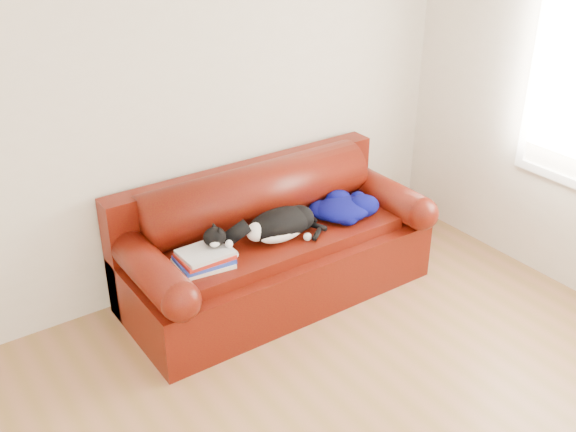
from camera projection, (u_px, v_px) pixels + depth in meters
name	position (u px, v px, depth m)	size (l,w,h in m)	color
room_shell	(401.00, 148.00, 2.75)	(4.52, 4.02, 2.61)	beige
sofa_base	(276.00, 264.00, 4.67)	(2.10, 0.90, 0.50)	#400207
sofa_back	(257.00, 212.00, 4.71)	(2.10, 1.01, 0.88)	#400207
book_stack	(204.00, 258.00, 4.14)	(0.37, 0.30, 0.10)	#EDE6CD
cat	(280.00, 225.00, 4.41)	(0.69, 0.32, 0.25)	black
blanket	(344.00, 207.00, 4.72)	(0.48, 0.40, 0.15)	#020948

